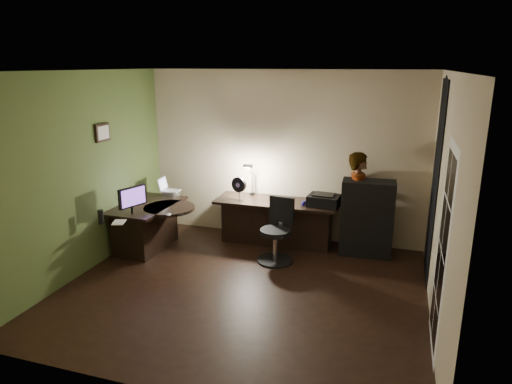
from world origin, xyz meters
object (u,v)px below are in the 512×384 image
(office_chair, at_px, (275,231))
(person, at_px, (358,202))
(cabinet, at_px, (367,218))
(desk_left, at_px, (148,227))
(desk_right, at_px, (276,222))
(monitor, at_px, (132,205))

(office_chair, bearing_deg, person, 47.31)
(cabinet, distance_m, office_chair, 1.40)
(cabinet, bearing_deg, desk_left, -169.10)
(desk_right, bearing_deg, cabinet, -0.56)
(cabinet, height_order, person, person)
(desk_right, bearing_deg, desk_left, -157.57)
(desk_right, height_order, monitor, monitor)
(desk_left, height_order, office_chair, office_chair)
(cabinet, xyz_separation_m, person, (-0.15, 0.13, 0.20))
(desk_left, height_order, monitor, monitor)
(desk_left, height_order, desk_right, same)
(desk_left, distance_m, office_chair, 2.01)
(monitor, relative_size, office_chair, 0.49)
(desk_left, xyz_separation_m, person, (3.07, 0.93, 0.41))
(desk_right, height_order, office_chair, office_chair)
(monitor, bearing_deg, office_chair, 35.58)
(desk_right, bearing_deg, office_chair, -76.41)
(desk_right, distance_m, monitor, 2.23)
(monitor, bearing_deg, cabinet, 40.96)
(cabinet, relative_size, monitor, 2.50)
(office_chair, relative_size, person, 0.61)
(desk_left, bearing_deg, monitor, -84.41)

